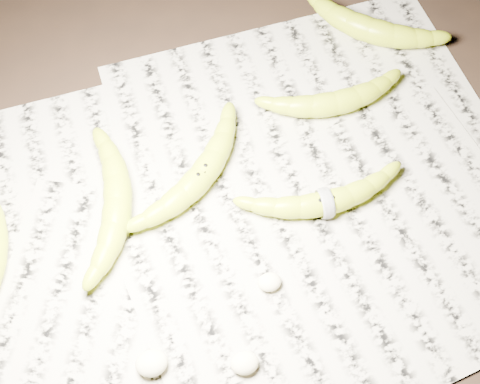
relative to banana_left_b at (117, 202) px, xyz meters
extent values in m
plane|color=black|center=(0.15, -0.04, -0.03)|extent=(3.00, 3.00, 0.00)
cube|color=#B2AD99|center=(0.14, -0.06, -0.02)|extent=(0.90, 0.70, 0.01)
torus|color=white|center=(0.28, -0.07, 0.00)|extent=(0.00, 0.04, 0.04)
ellipsoid|color=beige|center=(0.00, -0.23, -0.01)|extent=(0.04, 0.03, 0.02)
ellipsoid|color=beige|center=(0.11, -0.25, -0.01)|extent=(0.04, 0.03, 0.02)
ellipsoid|color=beige|center=(0.17, -0.16, -0.01)|extent=(0.03, 0.03, 0.02)
camera|label=1|loc=(0.05, -0.47, 0.80)|focal=50.00mm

